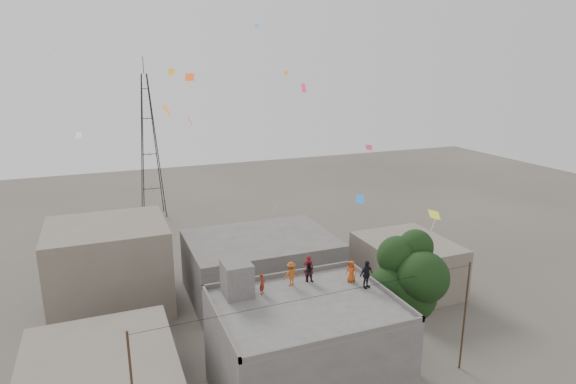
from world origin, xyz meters
name	(u,v)px	position (x,y,z in m)	size (l,w,h in m)	color
main_building	(305,353)	(0.00, 0.00, 3.05)	(10.00, 8.00, 6.10)	#55524F
parapet	(306,302)	(0.00, 0.00, 6.25)	(10.00, 8.00, 0.30)	#55524F
stair_head_box	(237,279)	(-3.20, 2.60, 7.10)	(1.60, 1.80, 2.00)	#55524F
neighbor_north	(261,265)	(2.00, 14.00, 2.50)	(12.00, 9.00, 5.00)	#55524F
neighbor_northwest	(110,266)	(-10.00, 16.00, 3.50)	(9.00, 8.00, 7.00)	#6C6355
neighbor_east	(407,265)	(14.00, 10.00, 2.20)	(7.00, 8.00, 4.40)	#6C6355
tree	(410,279)	(7.37, 0.60, 6.10)	(4.90, 4.60, 9.10)	black
utility_line	(323,351)	(0.50, -1.25, 3.83)	(20.12, 0.62, 7.40)	black
transmission_tower	(149,147)	(-4.00, 40.00, 9.07)	(2.97, 2.97, 20.01)	black
person_red_adult	(309,268)	(1.39, 2.74, 6.95)	(0.62, 0.40, 1.69)	maroon
person_orange_child	(351,271)	(3.77, 1.66, 6.79)	(0.67, 0.44, 1.37)	#C24916
person_dark_child	(308,272)	(1.35, 2.67, 6.74)	(0.63, 0.49, 1.29)	black
person_dark_adult	(366,274)	(4.21, 0.63, 6.96)	(1.00, 0.42, 1.71)	black
person_orange_adult	(291,274)	(0.17, 2.60, 6.85)	(0.97, 0.56, 1.50)	#AD4B13
person_red_child	(262,284)	(-1.82, 2.16, 6.73)	(0.46, 0.30, 1.26)	maroon
kites	(272,133)	(-0.08, 5.18, 15.04)	(20.29, 19.71, 12.06)	red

